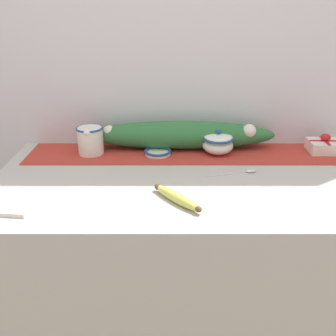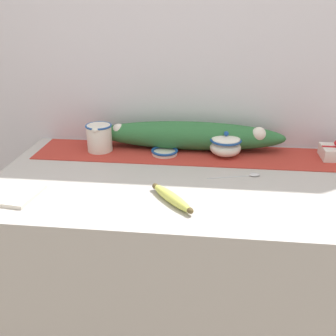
% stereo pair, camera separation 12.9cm
% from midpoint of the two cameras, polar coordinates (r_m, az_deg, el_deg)
% --- Properties ---
extents(countertop, '(1.36, 0.72, 0.88)m').
position_cam_midpoint_polar(countertop, '(1.57, 4.65, -16.19)').
color(countertop, '#B7B2AD').
rests_on(countertop, ground_plane).
extents(back_wall, '(2.16, 0.04, 2.40)m').
position_cam_midpoint_polar(back_wall, '(1.60, 6.07, 14.82)').
color(back_wall, silver).
rests_on(back_wall, ground_plane).
extents(table_runner, '(1.26, 0.24, 0.00)m').
position_cam_midpoint_polar(table_runner, '(1.54, 5.49, 2.06)').
color(table_runner, '#B23328').
rests_on(table_runner, countertop).
extents(cream_pitcher, '(0.11, 0.13, 0.11)m').
position_cam_midpoint_polar(cream_pitcher, '(1.57, -8.11, 4.70)').
color(cream_pitcher, white).
rests_on(cream_pitcher, countertop).
extents(sugar_bowl, '(0.13, 0.13, 0.10)m').
position_cam_midpoint_polar(sugar_bowl, '(1.53, 11.16, 3.40)').
color(sugar_bowl, white).
rests_on(sugar_bowl, countertop).
extents(small_dish, '(0.11, 0.11, 0.02)m').
position_cam_midpoint_polar(small_dish, '(1.53, 1.88, 2.44)').
color(small_dish, white).
rests_on(small_dish, countertop).
extents(banana, '(0.16, 0.18, 0.03)m').
position_cam_midpoint_polar(banana, '(1.16, 3.72, -4.61)').
color(banana, '#CCD156').
rests_on(banana, countertop).
extents(spoon, '(0.19, 0.07, 0.01)m').
position_cam_midpoint_polar(spoon, '(1.39, 15.07, -1.09)').
color(spoon, silver).
rests_on(spoon, countertop).
extents(napkin_stack, '(0.17, 0.17, 0.01)m').
position_cam_midpoint_polar(napkin_stack, '(1.28, -19.88, -3.86)').
color(napkin_stack, silver).
rests_on(napkin_stack, countertop).
extents(poinsettia_garland, '(0.79, 0.13, 0.12)m').
position_cam_midpoint_polar(poinsettia_garland, '(1.58, 5.60, 4.95)').
color(poinsettia_garland, '#2D6B38').
rests_on(poinsettia_garland, countertop).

